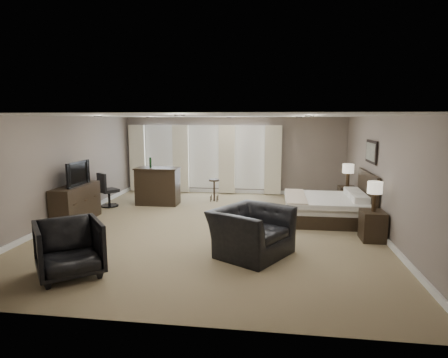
# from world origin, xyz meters

# --- Properties ---
(room) EXTENTS (7.60, 8.60, 2.64)m
(room) POSITION_xyz_m (0.00, 0.00, 1.30)
(room) COLOR #877756
(room) RESTS_ON ground
(window_bay) EXTENTS (5.25, 0.20, 2.30)m
(window_bay) POSITION_xyz_m (-1.00, 4.11, 1.20)
(window_bay) COLOR silver
(window_bay) RESTS_ON room
(bed) EXTENTS (1.96, 1.87, 1.25)m
(bed) POSITION_xyz_m (2.58, 0.98, 0.62)
(bed) COLOR silver
(bed) RESTS_ON ground
(nightstand_near) EXTENTS (0.47, 0.57, 0.63)m
(nightstand_near) POSITION_xyz_m (3.47, -0.47, 0.31)
(nightstand_near) COLOR black
(nightstand_near) RESTS_ON ground
(nightstand_far) EXTENTS (0.47, 0.57, 0.62)m
(nightstand_far) POSITION_xyz_m (3.47, 2.43, 0.31)
(nightstand_far) COLOR black
(nightstand_far) RESTS_ON ground
(lamp_near) EXTENTS (0.30, 0.30, 0.63)m
(lamp_near) POSITION_xyz_m (3.47, -0.47, 0.94)
(lamp_near) COLOR beige
(lamp_near) RESTS_ON nightstand_near
(lamp_far) EXTENTS (0.32, 0.32, 0.65)m
(lamp_far) POSITION_xyz_m (3.47, 2.43, 0.95)
(lamp_far) COLOR beige
(lamp_far) RESTS_ON nightstand_far
(wall_art) EXTENTS (0.04, 0.96, 0.56)m
(wall_art) POSITION_xyz_m (3.70, 0.98, 1.75)
(wall_art) COLOR slate
(wall_art) RESTS_ON room
(dresser) EXTENTS (0.51, 1.58, 0.92)m
(dresser) POSITION_xyz_m (-3.45, 0.05, 0.46)
(dresser) COLOR black
(dresser) RESTS_ON ground
(tv) EXTENTS (0.59, 1.03, 0.14)m
(tv) POSITION_xyz_m (-3.45, 0.05, 0.99)
(tv) COLOR black
(tv) RESTS_ON dresser
(armchair_near) EXTENTS (1.46, 1.62, 1.19)m
(armchair_near) POSITION_xyz_m (1.00, -1.65, 0.59)
(armchair_near) COLOR black
(armchair_near) RESTS_ON ground
(armchair_far) EXTENTS (1.33, 1.32, 1.00)m
(armchair_far) POSITION_xyz_m (-1.87, -3.01, 0.50)
(armchair_far) COLOR black
(armchair_far) RESTS_ON ground
(bar_counter) EXTENTS (1.28, 0.67, 1.12)m
(bar_counter) POSITION_xyz_m (-2.04, 2.19, 0.56)
(bar_counter) COLOR black
(bar_counter) RESTS_ON ground
(bar_stool_left) EXTENTS (0.46, 0.46, 0.81)m
(bar_stool_left) POSITION_xyz_m (-2.03, 2.72, 0.40)
(bar_stool_left) COLOR black
(bar_stool_left) RESTS_ON ground
(bar_stool_right) EXTENTS (0.40, 0.40, 0.69)m
(bar_stool_right) POSITION_xyz_m (-0.44, 2.85, 0.34)
(bar_stool_right) COLOR black
(bar_stool_right) RESTS_ON ground
(desk_chair) EXTENTS (0.72, 0.72, 1.01)m
(desk_chair) POSITION_xyz_m (-3.36, 1.71, 0.50)
(desk_chair) COLOR black
(desk_chair) RESTS_ON ground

